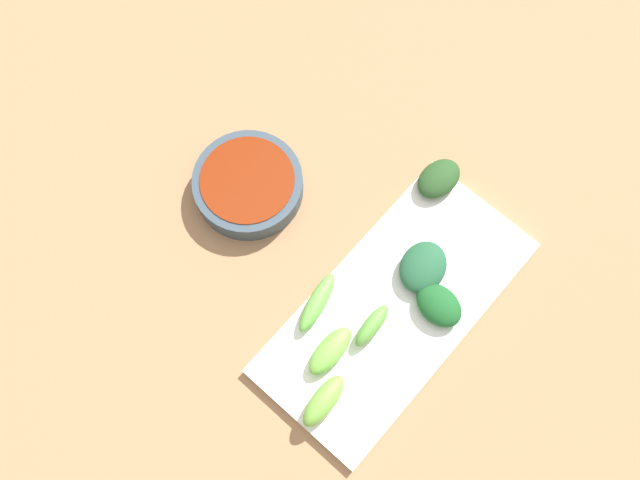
# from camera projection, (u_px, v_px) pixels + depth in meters

# --- Properties ---
(tabletop) EXTENTS (2.10, 2.10, 0.02)m
(tabletop) POSITION_uv_depth(u_px,v_px,m) (314.00, 258.00, 0.95)
(tabletop) COLOR #9B734E
(tabletop) RESTS_ON ground
(sauce_bowl) EXTENTS (0.14, 0.14, 0.04)m
(sauce_bowl) POSITION_uv_depth(u_px,v_px,m) (248.00, 184.00, 0.95)
(sauce_bowl) COLOR #354652
(sauce_bowl) RESTS_ON tabletop
(serving_plate) EXTENTS (0.17, 0.37, 0.01)m
(serving_plate) POSITION_uv_depth(u_px,v_px,m) (395.00, 307.00, 0.91)
(serving_plate) COLOR white
(serving_plate) RESTS_ON tabletop
(broccoli_leafy_0) EXTENTS (0.05, 0.07, 0.02)m
(broccoli_leafy_0) POSITION_uv_depth(u_px,v_px,m) (439.00, 179.00, 0.95)
(broccoli_leafy_0) COLOR #23471F
(broccoli_leafy_0) RESTS_ON serving_plate
(broccoli_stalk_1) EXTENTS (0.03, 0.07, 0.03)m
(broccoli_stalk_1) POSITION_uv_depth(u_px,v_px,m) (324.00, 401.00, 0.86)
(broccoli_stalk_1) COLOR #71B641
(broccoli_stalk_1) RESTS_ON serving_plate
(broccoli_stalk_2) EXTENTS (0.04, 0.08, 0.02)m
(broccoli_stalk_2) POSITION_uv_depth(u_px,v_px,m) (317.00, 303.00, 0.90)
(broccoli_stalk_2) COLOR #63B347
(broccoli_stalk_2) RESTS_ON serving_plate
(broccoli_stalk_3) EXTENTS (0.02, 0.06, 0.03)m
(broccoli_stalk_3) POSITION_uv_depth(u_px,v_px,m) (372.00, 326.00, 0.89)
(broccoli_stalk_3) COLOR #5C9F3F
(broccoli_stalk_3) RESTS_ON serving_plate
(broccoli_stalk_4) EXTENTS (0.03, 0.07, 0.02)m
(broccoli_stalk_4) POSITION_uv_depth(u_px,v_px,m) (330.00, 351.00, 0.88)
(broccoli_stalk_4) COLOR #6DB443
(broccoli_stalk_4) RESTS_ON serving_plate
(broccoli_leafy_5) EXTENTS (0.07, 0.05, 0.03)m
(broccoli_leafy_5) POSITION_uv_depth(u_px,v_px,m) (439.00, 305.00, 0.89)
(broccoli_leafy_5) COLOR #185523
(broccoli_leafy_5) RESTS_ON serving_plate
(broccoli_leafy_6) EXTENTS (0.07, 0.08, 0.03)m
(broccoli_leafy_6) POSITION_uv_depth(u_px,v_px,m) (423.00, 267.00, 0.91)
(broccoli_leafy_6) COLOR #205534
(broccoli_leafy_6) RESTS_ON serving_plate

